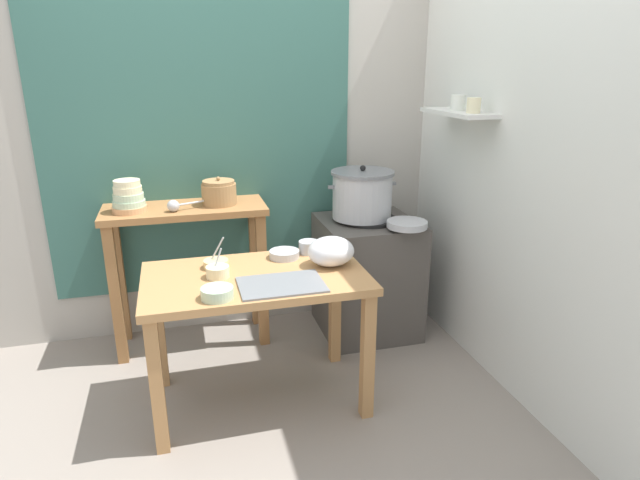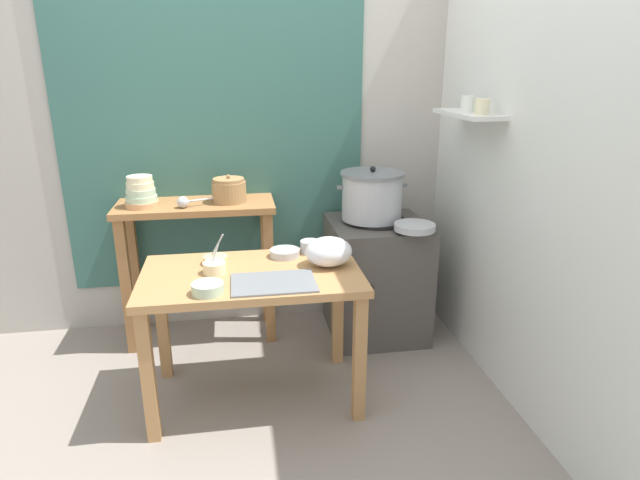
# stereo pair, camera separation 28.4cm
# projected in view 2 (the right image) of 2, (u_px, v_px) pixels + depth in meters

# --- Properties ---
(ground_plane) EXTENTS (9.00, 9.00, 0.00)m
(ground_plane) POSITION_uv_depth(u_px,v_px,m) (253.00, 404.00, 2.83)
(ground_plane) COLOR gray
(wall_back) EXTENTS (4.40, 0.12, 2.60)m
(wall_back) POSITION_uv_depth(u_px,v_px,m) (251.00, 130.00, 3.46)
(wall_back) COLOR #B2ADA3
(wall_back) RESTS_ON ground
(wall_right) EXTENTS (0.30, 3.20, 2.60)m
(wall_right) POSITION_uv_depth(u_px,v_px,m) (508.00, 146.00, 2.82)
(wall_right) COLOR silver
(wall_right) RESTS_ON ground
(prep_table) EXTENTS (1.10, 0.66, 0.72)m
(prep_table) POSITION_uv_depth(u_px,v_px,m) (252.00, 292.00, 2.72)
(prep_table) COLOR #B27F4C
(prep_table) RESTS_ON ground
(back_shelf_table) EXTENTS (0.96, 0.40, 0.90)m
(back_shelf_table) POSITION_uv_depth(u_px,v_px,m) (198.00, 237.00, 3.35)
(back_shelf_table) COLOR #9E6B3D
(back_shelf_table) RESTS_ON ground
(stove_block) EXTENTS (0.60, 0.61, 0.78)m
(stove_block) POSITION_uv_depth(u_px,v_px,m) (376.00, 278.00, 3.49)
(stove_block) COLOR #4C4742
(stove_block) RESTS_ON ground
(steamer_pot) EXTENTS (0.45, 0.40, 0.34)m
(steamer_pot) POSITION_uv_depth(u_px,v_px,m) (372.00, 196.00, 3.33)
(steamer_pot) COLOR #B7BABF
(steamer_pot) RESTS_ON stove_block
(clay_pot) EXTENTS (0.21, 0.21, 0.17)m
(clay_pot) POSITION_uv_depth(u_px,v_px,m) (229.00, 190.00, 3.29)
(clay_pot) COLOR #A37A4C
(clay_pot) RESTS_ON back_shelf_table
(bowl_stack_enamel) EXTENTS (0.19, 0.19, 0.19)m
(bowl_stack_enamel) POSITION_uv_depth(u_px,v_px,m) (141.00, 193.00, 3.17)
(bowl_stack_enamel) COLOR tan
(bowl_stack_enamel) RESTS_ON back_shelf_table
(ladle) EXTENTS (0.24, 0.12, 0.07)m
(ladle) POSITION_uv_depth(u_px,v_px,m) (184.00, 202.00, 3.16)
(ladle) COLOR #B7BABF
(ladle) RESTS_ON back_shelf_table
(serving_tray) EXTENTS (0.40, 0.28, 0.01)m
(serving_tray) POSITION_uv_depth(u_px,v_px,m) (273.00, 283.00, 2.54)
(serving_tray) COLOR slate
(serving_tray) RESTS_ON prep_table
(plastic_bag) EXTENTS (0.24, 0.21, 0.15)m
(plastic_bag) POSITION_uv_depth(u_px,v_px,m) (329.00, 252.00, 2.74)
(plastic_bag) COLOR white
(plastic_bag) RESTS_ON prep_table
(wide_pan) EXTENTS (0.24, 0.24, 0.04)m
(wide_pan) POSITION_uv_depth(u_px,v_px,m) (415.00, 227.00, 3.15)
(wide_pan) COLOR #B7BABF
(wide_pan) RESTS_ON stove_block
(prep_bowl_0) EXTENTS (0.13, 0.13, 0.16)m
(prep_bowl_0) POSITION_uv_depth(u_px,v_px,m) (216.00, 259.00, 2.79)
(prep_bowl_0) COLOR #E5C684
(prep_bowl_0) RESTS_ON prep_table
(prep_bowl_1) EXTENTS (0.11, 0.11, 0.07)m
(prep_bowl_1) POSITION_uv_depth(u_px,v_px,m) (310.00, 246.00, 2.95)
(prep_bowl_1) COLOR #B7BABF
(prep_bowl_1) RESTS_ON prep_table
(prep_bowl_2) EXTENTS (0.11, 0.11, 0.14)m
(prep_bowl_2) POSITION_uv_depth(u_px,v_px,m) (214.00, 267.00, 2.66)
(prep_bowl_2) COLOR beige
(prep_bowl_2) RESTS_ON prep_table
(prep_bowl_3) EXTENTS (0.16, 0.16, 0.04)m
(prep_bowl_3) POSITION_uv_depth(u_px,v_px,m) (285.00, 253.00, 2.89)
(prep_bowl_3) COLOR #B7BABF
(prep_bowl_3) RESTS_ON prep_table
(prep_bowl_4) EXTENTS (0.15, 0.15, 0.05)m
(prep_bowl_4) POSITION_uv_depth(u_px,v_px,m) (208.00, 288.00, 2.42)
(prep_bowl_4) COLOR #B7D1AD
(prep_bowl_4) RESTS_ON prep_table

